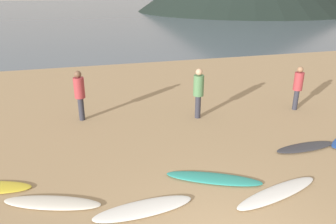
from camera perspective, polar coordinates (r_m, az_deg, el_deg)
ground_plane at (r=14.32m, az=-6.54°, el=2.95°), size 120.00×120.00×0.20m
ocean_water at (r=69.37m, az=-14.81°, el=16.97°), size 140.00×100.00×0.01m
surfboard_1 at (r=7.60m, az=-19.68°, el=-14.77°), size 2.17×1.20×0.09m
surfboard_2 at (r=7.05m, az=-4.30°, el=-16.54°), size 2.16×0.71×0.09m
surfboard_3 at (r=8.04m, az=8.02°, el=-11.48°), size 2.28×1.49×0.09m
surfboard_4 at (r=7.87m, az=18.69°, el=-13.26°), size 2.41×1.04×0.10m
surfboard_5 at (r=10.17m, az=23.01°, el=-5.68°), size 1.94×0.56×0.09m
person_0 at (r=12.91m, az=21.88°, el=4.49°), size 0.33×0.33×1.65m
person_1 at (r=11.22m, az=5.38°, el=3.98°), size 0.36×0.36×1.78m
person_2 at (r=11.39m, az=-15.28°, el=3.49°), size 0.35×0.35×1.75m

